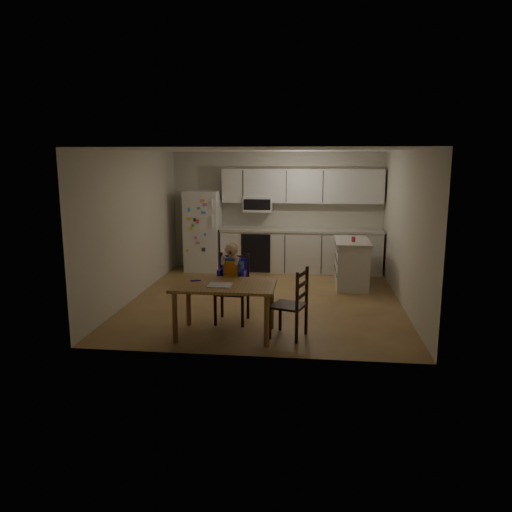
{
  "coord_description": "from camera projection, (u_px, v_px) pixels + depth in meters",
  "views": [
    {
      "loc": [
        0.78,
        -8.18,
        2.38
      ],
      "look_at": [
        -0.03,
        -1.22,
        0.99
      ],
      "focal_mm": 35.0,
      "sensor_mm": 36.0,
      "label": 1
    }
  ],
  "objects": [
    {
      "name": "chair_side",
      "position": [
        295.0,
        299.0,
        6.61
      ],
      "size": [
        0.53,
        0.53,
        0.95
      ],
      "rotation": [
        0.0,
        0.0,
        -1.88
      ],
      "color": "black",
      "rests_on": "ground"
    },
    {
      "name": "room",
      "position": [
        269.0,
        223.0,
        8.75
      ],
      "size": [
        4.52,
        5.01,
        2.51
      ],
      "color": "brown",
      "rests_on": "ground"
    },
    {
      "name": "chair_booster",
      "position": [
        232.0,
        274.0,
        7.26
      ],
      "size": [
        0.47,
        0.47,
        1.18
      ],
      "rotation": [
        0.0,
        0.0,
        -0.06
      ],
      "color": "black",
      "rests_on": "ground"
    },
    {
      "name": "kitchen_island",
      "position": [
        351.0,
        263.0,
        9.32
      ],
      "size": [
        0.62,
        1.19,
        0.88
      ],
      "color": "silver",
      "rests_on": "ground"
    },
    {
      "name": "dining_table",
      "position": [
        225.0,
        291.0,
        6.67
      ],
      "size": [
        1.35,
        0.87,
        0.72
      ],
      "color": "olive",
      "rests_on": "ground"
    },
    {
      "name": "napkin",
      "position": [
        220.0,
        285.0,
        6.56
      ],
      "size": [
        0.31,
        0.27,
        0.01
      ],
      "primitive_type": "cube",
      "color": "silver",
      "rests_on": "dining_table"
    },
    {
      "name": "refrigerator",
      "position": [
        203.0,
        231.0,
        10.63
      ],
      "size": [
        0.72,
        0.7,
        1.7
      ],
      "primitive_type": "cube",
      "color": "silver",
      "rests_on": "ground"
    },
    {
      "name": "kitchen_run",
      "position": [
        300.0,
        230.0,
        10.48
      ],
      "size": [
        3.37,
        0.62,
        2.15
      ],
      "color": "silver",
      "rests_on": "ground"
    },
    {
      "name": "red_cup",
      "position": [
        353.0,
        239.0,
        9.05
      ],
      "size": [
        0.07,
        0.07,
        0.09
      ],
      "primitive_type": "cylinder",
      "color": "#C52C3C",
      "rests_on": "kitchen_island"
    },
    {
      "name": "toddler_spoon",
      "position": [
        195.0,
        281.0,
        6.8
      ],
      "size": [
        0.12,
        0.06,
        0.02
      ],
      "primitive_type": "cylinder",
      "rotation": [
        0.0,
        1.57,
        0.35
      ],
      "color": "#2313D1",
      "rests_on": "dining_table"
    }
  ]
}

